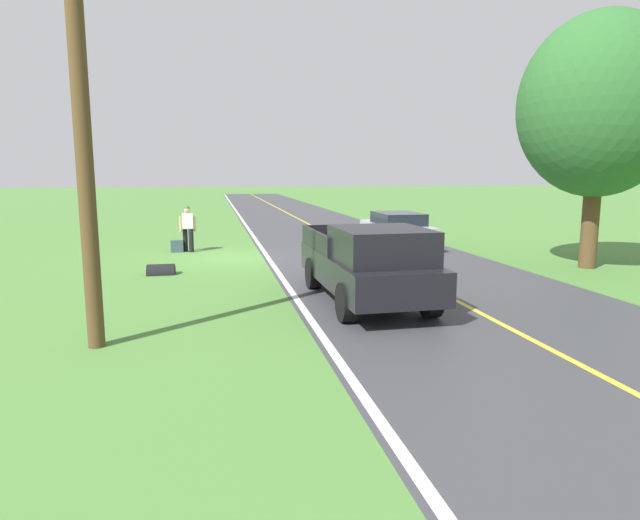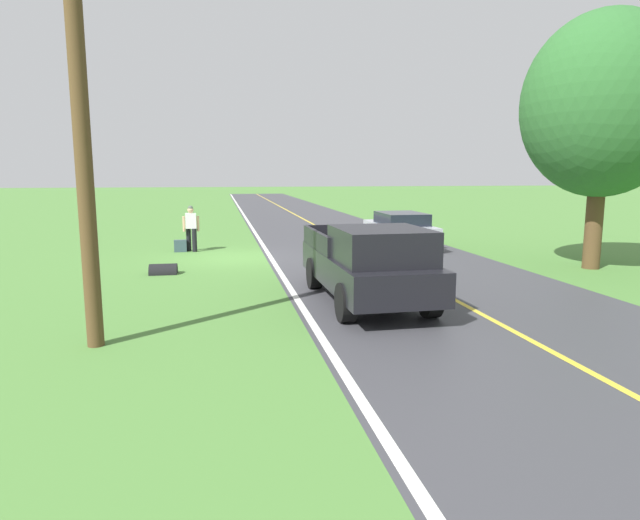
# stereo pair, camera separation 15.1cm
# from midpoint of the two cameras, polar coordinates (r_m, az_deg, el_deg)

# --- Properties ---
(ground_plane) EXTENTS (200.00, 200.00, 0.00)m
(ground_plane) POSITION_cam_midpoint_polar(r_m,az_deg,el_deg) (19.43, -9.33, 0.23)
(ground_plane) COLOR #4C7F38
(road_surface) EXTENTS (7.67, 120.00, 0.00)m
(road_surface) POSITION_cam_midpoint_polar(r_m,az_deg,el_deg) (20.19, 4.62, 0.65)
(road_surface) COLOR #3D3D42
(road_surface) RESTS_ON ground
(lane_edge_line) EXTENTS (0.16, 117.60, 0.00)m
(lane_edge_line) POSITION_cam_midpoint_polar(r_m,az_deg,el_deg) (19.51, -5.75, 0.35)
(lane_edge_line) COLOR silver
(lane_edge_line) RESTS_ON ground
(lane_centre_line) EXTENTS (0.14, 117.60, 0.00)m
(lane_centre_line) POSITION_cam_midpoint_polar(r_m,az_deg,el_deg) (20.19, 4.62, 0.66)
(lane_centre_line) COLOR gold
(lane_centre_line) RESTS_ON ground
(hitchhiker_walking) EXTENTS (0.62, 0.51, 1.75)m
(hitchhiker_walking) POSITION_cam_midpoint_polar(r_m,az_deg,el_deg) (21.24, -13.91, 3.49)
(hitchhiker_walking) COLOR black
(hitchhiker_walking) RESTS_ON ground
(suitcase_carried) EXTENTS (0.47, 0.21, 0.46)m
(suitcase_carried) POSITION_cam_midpoint_polar(r_m,az_deg,el_deg) (21.25, -14.97, 1.42)
(suitcase_carried) COLOR #384C56
(suitcase_carried) RESTS_ON ground
(pickup_truck_passing) EXTENTS (2.17, 5.44, 1.82)m
(pickup_truck_passing) POSITION_cam_midpoint_polar(r_m,az_deg,el_deg) (12.38, 4.79, -0.19)
(pickup_truck_passing) COLOR black
(pickup_truck_passing) RESTS_ON ground
(tree_far_side_near) EXTENTS (4.79, 4.79, 7.73)m
(tree_far_side_near) POSITION_cam_midpoint_polar(r_m,az_deg,el_deg) (18.99, 27.05, 14.18)
(tree_far_side_near) COLOR brown
(tree_far_side_near) RESTS_ON ground
(sedan_near_oncoming) EXTENTS (1.96, 4.42, 1.41)m
(sedan_near_oncoming) POSITION_cam_midpoint_polar(r_m,az_deg,el_deg) (22.06, 7.85, 3.29)
(sedan_near_oncoming) COLOR #B2B7C1
(sedan_near_oncoming) RESTS_ON ground
(utility_pole_roadside) EXTENTS (0.28, 0.28, 8.59)m
(utility_pole_roadside) POSITION_cam_midpoint_polar(r_m,az_deg,el_deg) (9.93, -24.32, 16.04)
(utility_pole_roadside) COLOR brown
(utility_pole_roadside) RESTS_ON ground
(drainage_culvert) EXTENTS (0.80, 0.60, 0.60)m
(drainage_culvert) POSITION_cam_midpoint_polar(r_m,az_deg,el_deg) (16.79, -16.57, -1.43)
(drainage_culvert) COLOR black
(drainage_culvert) RESTS_ON ground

